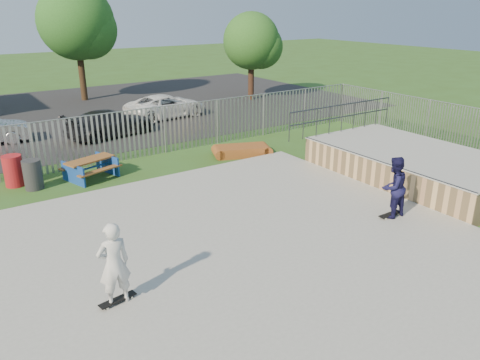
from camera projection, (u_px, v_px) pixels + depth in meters
ground at (193, 270)px, 11.14m from camera, size 120.00×120.00×0.00m
concrete_slab at (193, 267)px, 11.12m from camera, size 15.00×12.00×0.15m
quarter_pipe at (412, 165)px, 16.74m from camera, size 5.50×7.05×2.19m
fence at (150, 170)px, 14.88m from camera, size 26.04×16.02×2.00m
picnic_table at (91, 168)px, 16.93m from camera, size 2.08×1.87×0.73m
funbox at (242, 151)px, 19.57m from camera, size 2.27×1.68×0.41m
trash_bin_red at (13, 171)px, 16.17m from camera, size 0.65×0.65×1.09m
trash_bin_grey at (33, 175)px, 15.89m from camera, size 0.62×0.62×1.03m
parking_lot at (28, 119)px, 25.88m from camera, size 40.00×18.00×0.02m
car_dark at (110, 123)px, 22.29m from camera, size 4.60×2.58×1.26m
car_white at (166, 106)px, 26.04m from camera, size 4.79×2.65×1.27m
tree_mid at (76, 22)px, 29.38m from camera, size 4.76×4.76×7.34m
tree_right at (251, 41)px, 30.01m from camera, size 3.62×3.62×5.59m
skateboard_a at (390, 215)px, 13.61m from camera, size 0.80×0.20×0.08m
skateboard_b at (118, 301)px, 9.66m from camera, size 0.82×0.33×0.08m
skater_navy at (393, 187)px, 13.30m from camera, size 0.88×0.69×1.81m
skater_white at (114, 264)px, 9.35m from camera, size 0.67×0.44×1.81m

